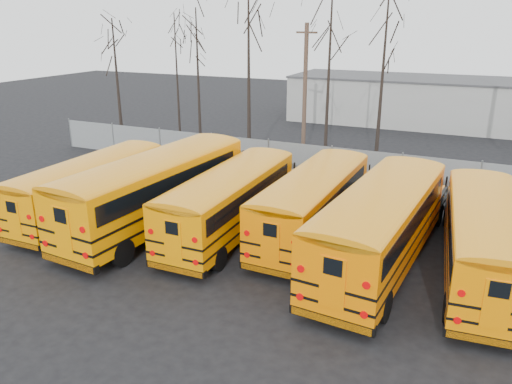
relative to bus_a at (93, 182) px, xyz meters
The scene contains 16 objects.
ground 9.05m from the bus_a, 11.75° to the right, with size 120.00×120.00×0.00m, color black.
fence 13.42m from the bus_a, 49.50° to the left, with size 40.00×0.04×2.00m, color gray.
distant_building 32.03m from the bus_a, 70.48° to the left, with size 22.00×8.00×4.00m, color #A2A19D.
bus_a is the anchor object (origin of this frame).
bus_b 3.66m from the bus_a, ahead, with size 3.74×12.35×3.41m.
bus_c 7.04m from the bus_a, ahead, with size 2.53×10.62×2.96m.
bus_d 10.54m from the bus_a, 11.67° to the left, with size 2.65×10.61×2.95m.
bus_e 13.52m from the bus_a, ahead, with size 3.65×11.82×3.26m.
bus_f 17.05m from the bus_a, ahead, with size 3.37×10.88×3.00m.
utility_pole_left 15.17m from the bus_a, 67.46° to the left, with size 1.53×0.57×8.81m.
tree_0 15.40m from the bus_a, 123.98° to the left, with size 0.26×0.26×9.09m, color black.
tree_1 14.86m from the bus_a, 106.52° to the left, with size 0.26×0.26×9.44m, color black.
tree_2 14.71m from the bus_a, 99.97° to the left, with size 0.26×0.26×9.78m, color black.
tree_3 12.71m from the bus_a, 77.56° to the left, with size 0.26×0.26×11.03m, color black.
tree_4 14.66m from the bus_a, 56.15° to the left, with size 0.26×0.26×11.34m, color black.
tree_5 17.20m from the bus_a, 50.35° to the left, with size 0.26×0.26×10.45m, color black.
Camera 1 is at (7.66, -15.41, 8.92)m, focal length 35.00 mm.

